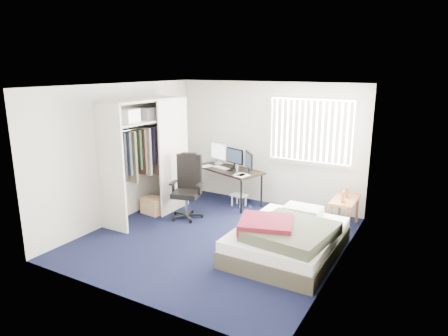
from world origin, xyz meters
The scene contains 10 objects.
ground centered at (0.00, 0.00, 0.00)m, with size 4.20×4.20×0.00m, color black.
room_shell centered at (0.00, 0.00, 1.51)m, with size 4.20×4.20×4.20m.
window_assembly centered at (0.90, 2.04, 1.60)m, with size 1.72×0.09×1.32m.
closet centered at (-1.67, 0.27, 1.35)m, with size 0.64×1.84×2.22m.
desk centered at (-0.69, 1.75, 0.76)m, with size 1.61×1.13×1.18m.
office_chair centered at (-0.97, 0.59, 0.47)m, with size 0.71×0.71×1.22m.
footstool centered at (-0.39, 1.58, 0.19)m, with size 0.35×0.30×0.25m.
nightstand centered at (1.75, 1.50, 0.47)m, with size 0.40×0.79×0.72m.
bed centered at (1.26, -0.02, 0.27)m, with size 1.48×1.93×0.64m.
pine_box centered at (-1.65, 0.40, 0.16)m, with size 0.42×0.32×0.32m, color tan.
Camera 1 is at (3.18, -5.32, 2.77)m, focal length 32.00 mm.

